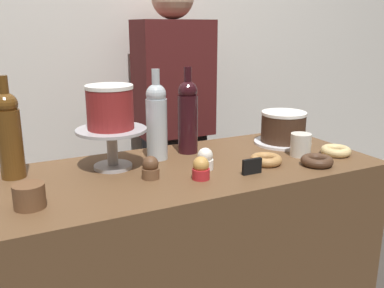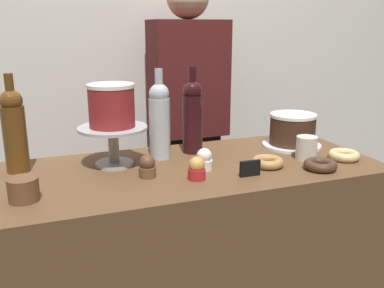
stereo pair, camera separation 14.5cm
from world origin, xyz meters
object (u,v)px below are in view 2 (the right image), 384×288
at_px(wine_bottle_clear, 160,119).
at_px(cupcake_caramel, 197,169).
at_px(white_layer_cake, 112,105).
at_px(coffee_cup_ceramic, 306,148).
at_px(donut_glazed, 344,155).
at_px(cookie_stack, 23,189).
at_px(wine_bottle_amber, 14,129).
at_px(barista_figure, 188,135).
at_px(donut_chocolate, 320,165).
at_px(cupcake_vanilla, 204,160).
at_px(wine_bottle_dark_red, 192,115).
at_px(cake_stand_pedestal, 113,139).
at_px(cupcake_chocolate, 147,167).
at_px(donut_maple, 268,162).
at_px(price_sign_chalkboard, 250,168).

bearing_deg(wine_bottle_clear, cupcake_caramel, -80.72).
xyz_separation_m(white_layer_cake, coffee_cup_ceramic, (0.67, -0.17, -0.17)).
bearing_deg(coffee_cup_ceramic, donut_glazed, -21.50).
bearing_deg(cookie_stack, wine_bottle_amber, 93.88).
bearing_deg(barista_figure, donut_chocolate, -78.15).
distance_m(donut_chocolate, barista_figure, 0.85).
distance_m(cupcake_vanilla, barista_figure, 0.73).
xyz_separation_m(wine_bottle_dark_red, cupcake_caramel, (-0.09, -0.29, -0.11)).
distance_m(cake_stand_pedestal, barista_figure, 0.73).
bearing_deg(cupcake_caramel, donut_glazed, 0.66).
xyz_separation_m(cupcake_chocolate, donut_chocolate, (0.57, -0.13, -0.02)).
distance_m(wine_bottle_dark_red, donut_maple, 0.34).
height_order(cake_stand_pedestal, wine_bottle_clear, wine_bottle_clear).
xyz_separation_m(wine_bottle_dark_red, donut_chocolate, (0.33, -0.34, -0.13)).
bearing_deg(donut_glazed, cupcake_caramel, -179.34).
relative_size(wine_bottle_dark_red, cookie_stack, 3.87).
xyz_separation_m(white_layer_cake, donut_maple, (0.49, -0.20, -0.20)).
height_order(white_layer_cake, coffee_cup_ceramic, white_layer_cake).
xyz_separation_m(wine_bottle_clear, price_sign_chalkboard, (0.21, -0.29, -0.12)).
bearing_deg(wine_bottle_amber, cupcake_vanilla, -18.96).
bearing_deg(wine_bottle_dark_red, donut_glazed, -30.13).
relative_size(wine_bottle_clear, cupcake_caramel, 4.38).
xyz_separation_m(cake_stand_pedestal, cupcake_vanilla, (0.28, -0.15, -0.06)).
relative_size(cake_stand_pedestal, coffee_cup_ceramic, 2.78).
bearing_deg(barista_figure, wine_bottle_clear, -119.97).
xyz_separation_m(cupcake_chocolate, cupcake_vanilla, (0.20, 0.00, 0.00)).
bearing_deg(donut_maple, barista_figure, 91.81).
xyz_separation_m(cupcake_chocolate, coffee_cup_ceramic, (0.59, -0.02, 0.01)).
xyz_separation_m(cookie_stack, price_sign_chalkboard, (0.68, -0.04, -0.01)).
bearing_deg(donut_chocolate, donut_glazed, 23.06).
bearing_deg(cake_stand_pedestal, wine_bottle_amber, 170.68).
bearing_deg(donut_chocolate, barista_figure, 101.85).
bearing_deg(cupcake_caramel, donut_chocolate, -7.66).
bearing_deg(barista_figure, donut_maple, -88.19).
distance_m(wine_bottle_amber, cupcake_chocolate, 0.45).
xyz_separation_m(cupcake_caramel, donut_maple, (0.27, 0.03, -0.02)).
height_order(wine_bottle_dark_red, cupcake_vanilla, wine_bottle_dark_red).
xyz_separation_m(cake_stand_pedestal, donut_maple, (0.49, -0.20, -0.08)).
relative_size(cupcake_chocolate, donut_maple, 0.66).
relative_size(white_layer_cake, wine_bottle_amber, 0.48).
xyz_separation_m(cupcake_vanilla, donut_chocolate, (0.37, -0.14, -0.02)).
bearing_deg(donut_maple, price_sign_chalkboard, -147.76).
bearing_deg(cupcake_vanilla, cupcake_chocolate, -178.84).
bearing_deg(cupcake_chocolate, cookie_stack, -169.60).
bearing_deg(wine_bottle_clear, wine_bottle_dark_red, 10.51).
height_order(wine_bottle_dark_red, wine_bottle_amber, same).
xyz_separation_m(cake_stand_pedestal, coffee_cup_ceramic, (0.67, -0.17, -0.05)).
bearing_deg(donut_glazed, cookie_stack, 179.92).
distance_m(cake_stand_pedestal, wine_bottle_dark_red, 0.32).
distance_m(donut_glazed, price_sign_chalkboard, 0.41).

